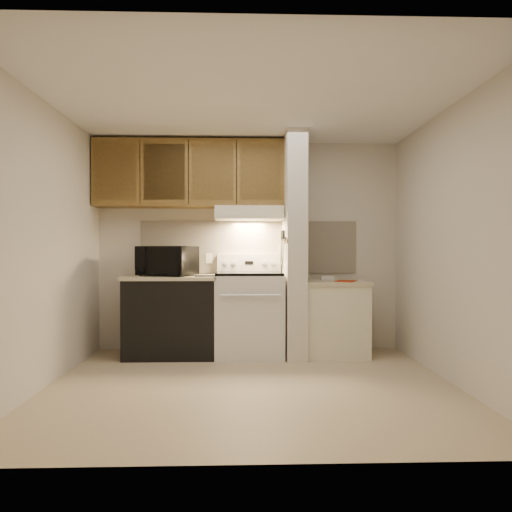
{
  "coord_description": "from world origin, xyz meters",
  "views": [
    {
      "loc": [
        -0.09,
        -4.02,
        1.2
      ],
      "look_at": [
        0.06,
        0.75,
        1.14
      ],
      "focal_mm": 32.0,
      "sensor_mm": 36.0,
      "label": 1
    }
  ],
  "objects": [
    {
      "name": "right_cab_base",
      "position": [
        0.97,
        1.15,
        0.4
      ],
      "size": [
        0.7,
        0.6,
        0.81
      ],
      "primitive_type": "cube",
      "color": "beige",
      "rests_on": "floor"
    },
    {
      "name": "knife_blade_b",
      "position": [
        0.38,
        1.01,
        1.21
      ],
      "size": [
        0.01,
        0.04,
        0.18
      ],
      "primitive_type": "cube",
      "color": "silver",
      "rests_on": "knife_strip"
    },
    {
      "name": "spoon_rest",
      "position": [
        -0.48,
        0.97,
        0.92
      ],
      "size": [
        0.24,
        0.08,
        0.02
      ],
      "primitive_type": "cube",
      "rotation": [
        0.0,
        0.0,
        0.02
      ],
      "color": "black",
      "rests_on": "left_countertop"
    },
    {
      "name": "ceiling",
      "position": [
        0.0,
        0.0,
        2.5
      ],
      "size": [
        3.6,
        3.6,
        0.0
      ],
      "primitive_type": "plane",
      "rotation": [
        3.14,
        0.0,
        0.0
      ],
      "color": "white",
      "rests_on": "wall_back"
    },
    {
      "name": "cab_gap_c",
      "position": [
        -0.14,
        1.16,
        2.08
      ],
      "size": [
        0.01,
        0.01,
        0.73
      ],
      "primitive_type": "cube",
      "color": "black",
      "rests_on": "upper_cabinets"
    },
    {
      "name": "cab_door_d",
      "position": [
        0.13,
        1.17,
        2.08
      ],
      "size": [
        0.46,
        0.01,
        0.63
      ],
      "primitive_type": "cube",
      "color": "brown",
      "rests_on": "upper_cabinets"
    },
    {
      "name": "cab_door_c",
      "position": [
        -0.42,
        1.17,
        2.08
      ],
      "size": [
        0.46,
        0.01,
        0.63
      ],
      "primitive_type": "cube",
      "color": "brown",
      "rests_on": "upper_cabinets"
    },
    {
      "name": "cooktop",
      "position": [
        0.0,
        1.16,
        0.94
      ],
      "size": [
        0.74,
        0.64,
        0.03
      ],
      "primitive_type": "cube",
      "color": "black",
      "rests_on": "range_body"
    },
    {
      "name": "dishwasher_front",
      "position": [
        -0.88,
        1.17,
        0.43
      ],
      "size": [
        1.0,
        0.63,
        0.87
      ],
      "primitive_type": "cube",
      "color": "black",
      "rests_on": "floor"
    },
    {
      "name": "range_body",
      "position": [
        0.0,
        1.16,
        0.46
      ],
      "size": [
        0.76,
        0.65,
        0.92
      ],
      "primitive_type": "cube",
      "color": "silver",
      "rests_on": "floor"
    },
    {
      "name": "floor",
      "position": [
        0.0,
        0.0,
        0.0
      ],
      "size": [
        3.6,
        3.6,
        0.0
      ],
      "primitive_type": "plane",
      "color": "#C2AD89",
      "rests_on": "ground"
    },
    {
      "name": "range_knob_right_outer",
      "position": [
        0.28,
        1.4,
        1.05
      ],
      "size": [
        0.05,
        0.02,
        0.05
      ],
      "primitive_type": "cylinder",
      "rotation": [
        1.57,
        0.0,
        0.0
      ],
      "color": "silver",
      "rests_on": "range_backguard"
    },
    {
      "name": "wall_back",
      "position": [
        0.0,
        1.5,
        1.25
      ],
      "size": [
        3.6,
        2.5,
        0.02
      ],
      "primitive_type": "cube",
      "rotation": [
        1.57,
        0.0,
        0.0
      ],
      "color": "beige",
      "rests_on": "floor"
    },
    {
      "name": "hood_lip",
      "position": [
        0.0,
        1.07,
        1.58
      ],
      "size": [
        0.78,
        0.04,
        0.06
      ],
      "primitive_type": "cube",
      "color": "beige",
      "rests_on": "range_hood"
    },
    {
      "name": "knife_handle_d",
      "position": [
        0.38,
        1.18,
        1.37
      ],
      "size": [
        0.02,
        0.02,
        0.1
      ],
      "primitive_type": "cylinder",
      "color": "black",
      "rests_on": "knife_strip"
    },
    {
      "name": "range_backguard",
      "position": [
        0.0,
        1.44,
        1.05
      ],
      "size": [
        0.76,
        0.08,
        0.2
      ],
      "primitive_type": "cube",
      "color": "silver",
      "rests_on": "range_body"
    },
    {
      "name": "outlet",
      "position": [
        -0.48,
        1.48,
        1.1
      ],
      "size": [
        0.08,
        0.01,
        0.12
      ],
      "primitive_type": "cube",
      "color": "beige",
      "rests_on": "backsplash"
    },
    {
      "name": "range_knob_left_inner",
      "position": [
        -0.18,
        1.4,
        1.05
      ],
      "size": [
        0.05,
        0.02,
        0.05
      ],
      "primitive_type": "cylinder",
      "rotation": [
        1.57,
        0.0,
        0.0
      ],
      "color": "silver",
      "rests_on": "range_backguard"
    },
    {
      "name": "knife_blade_a",
      "position": [
        0.38,
        0.95,
        1.22
      ],
      "size": [
        0.01,
        0.03,
        0.16
      ],
      "primitive_type": "cube",
      "color": "silver",
      "rests_on": "knife_strip"
    },
    {
      "name": "knife_handle_a",
      "position": [
        0.38,
        0.95,
        1.37
      ],
      "size": [
        0.02,
        0.02,
        0.1
      ],
      "primitive_type": "cylinder",
      "color": "black",
      "rests_on": "knife_strip"
    },
    {
      "name": "pillar_trim",
      "position": [
        0.39,
        1.15,
        1.3
      ],
      "size": [
        0.01,
        0.7,
        0.04
      ],
      "primitive_type": "cube",
      "color": "brown",
      "rests_on": "partition_pillar"
    },
    {
      "name": "knife_blade_e",
      "position": [
        0.38,
        1.26,
        1.21
      ],
      "size": [
        0.01,
        0.04,
        0.18
      ],
      "primitive_type": "cube",
      "color": "silver",
      "rests_on": "knife_strip"
    },
    {
      "name": "backsplash",
      "position": [
        0.0,
        1.49,
        1.24
      ],
      "size": [
        2.6,
        0.02,
        0.63
      ],
      "primitive_type": "cube",
      "color": "white",
      "rests_on": "wall_back"
    },
    {
      "name": "oven_window",
      "position": [
        0.0,
        0.84,
        0.5
      ],
      "size": [
        0.5,
        0.01,
        0.3
      ],
      "primitive_type": "cube",
      "color": "black",
      "rests_on": "range_body"
    },
    {
      "name": "knife_handle_e",
      "position": [
        0.38,
        1.25,
        1.37
      ],
      "size": [
        0.02,
        0.02,
        0.1
      ],
      "primitive_type": "cylinder",
      "color": "black",
      "rests_on": "knife_strip"
    },
    {
      "name": "wall_left",
      "position": [
        -1.8,
        0.0,
        1.25
      ],
      "size": [
        0.02,
        3.0,
        2.5
      ],
      "primitive_type": "cube",
      "color": "beige",
      "rests_on": "floor"
    },
    {
      "name": "cab_gap_b",
      "position": [
        -0.69,
        1.16,
        2.08
      ],
      "size": [
        0.01,
        0.01,
        0.73
      ],
      "primitive_type": "cube",
      "color": "black",
      "rests_on": "upper_cabinets"
    },
    {
      "name": "cab_door_b",
      "position": [
        -0.96,
        1.17,
        2.08
      ],
      "size": [
        0.46,
        0.01,
        0.63
      ],
      "primitive_type": "cube",
      "color": "brown",
      "rests_on": "upper_cabinets"
    },
    {
      "name": "oven_handle",
      "position": [
        0.0,
        0.8,
        0.72
      ],
      "size": [
        0.65,
        0.02,
        0.02
      ],
      "primitive_type": "cylinder",
      "rotation": [
        0.0,
        1.57,
        0.0
      ],
      "color": "silver",
      "rests_on": "range_body"
    },
    {
      "name": "cab_gap_a",
      "position": [
        -1.23,
        1.16,
        2.08
      ],
      "size": [
        0.01,
        0.01,
        0.73
      ],
      "primitive_type": "cube",
      "color": "black",
      "rests_on": "upper_cabinets"
    },
    {
      "name": "knife_blade_c",
      "position": [
        0.38,
        1.1,
        1.2
      ],
      "size": [
        0.01,
        0.04,
        0.2
      ],
      "primitive_type": "cube",
      "color": "silver",
      "rests_on": "knife_strip"
    },
    {
      "name": "knife_blade_d",
      "position": [
        0.38,
        1.18,
        1.22
      ],
      "size": [
        0.01,
        0.04,
        0.16
      ],
      "primitive_type": "cube",
      "color": "silver",
      "rests_on": "knife_strip"
    },
    {
      "name": "right_countertop",
      "position": [
        0.97,
        1.15,
        0.83
      ],
      "size": [
        0.74,
        0.64,
        0.04
      ],
      "primitive_type": "cube",
      "color": "beige",
      "rests_on": "right_cab_base"
    },
    {
      "name": "oven_mitt",
      "position": [
        0.38,
        1.32,
        1.15
      ],
      "size": [
        0.03,
        0.1,
        0.24
      ],
      "primitive_type": "cube",
      "color": "gray",
      "rests_on": "partition_pillar"
    },
    {
      "name": "microwave",
      "position": [
        -0.93,
        1.15,
        1.08
      ],
      "size": [
        0.71,
        0.61,
        0.33
      ],
      "primitive_type": "imported",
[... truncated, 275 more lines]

